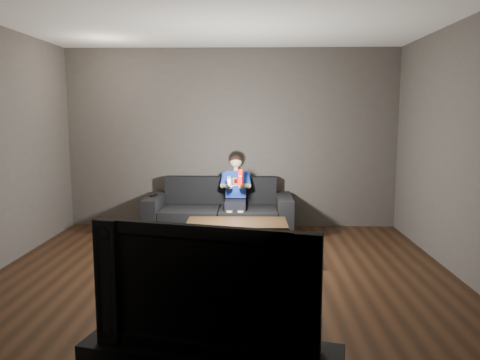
{
  "coord_description": "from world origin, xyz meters",
  "views": [
    {
      "loc": [
        0.31,
        -4.61,
        1.71
      ],
      "look_at": [
        0.15,
        1.55,
        0.85
      ],
      "focal_mm": 35.0,
      "sensor_mm": 36.0,
      "label": 1
    }
  ],
  "objects": [
    {
      "name": "right_wall",
      "position": [
        2.5,
        0.0,
        1.35
      ],
      "size": [
        0.04,
        5.0,
        2.7
      ],
      "primitive_type": "cube",
      "color": "#413D38",
      "rests_on": "ground"
    },
    {
      "name": "back_wall",
      "position": [
        0.0,
        2.5,
        1.35
      ],
      "size": [
        5.0,
        0.04,
        2.7
      ],
      "primitive_type": "cube",
      "color": "#413D38",
      "rests_on": "ground"
    },
    {
      "name": "wii_remote_red",
      "position": [
        0.16,
        1.51,
        0.89
      ],
      "size": [
        0.07,
        0.09,
        0.21
      ],
      "color": "#E60F00",
      "rests_on": "child"
    },
    {
      "name": "sofa",
      "position": [
        -0.16,
        1.97,
        0.26
      ],
      "size": [
        2.07,
        0.89,
        0.8
      ],
      "color": "black",
      "rests_on": "floor"
    },
    {
      "name": "child",
      "position": [
        0.08,
        1.92,
        0.68
      ],
      "size": [
        0.43,
        0.53,
        1.06
      ],
      "color": "black",
      "rests_on": "sofa"
    },
    {
      "name": "ceiling",
      "position": [
        0.0,
        0.0,
        2.7
      ],
      "size": [
        5.0,
        5.0,
        0.02
      ],
      "primitive_type": "cube",
      "color": "white",
      "rests_on": "back_wall"
    },
    {
      "name": "coffee_table",
      "position": [
        0.13,
        0.87,
        0.38
      ],
      "size": [
        1.21,
        0.62,
        0.44
      ],
      "color": "black",
      "rests_on": "floor"
    },
    {
      "name": "nunchuk_white",
      "position": [
        0.01,
        1.51,
        0.84
      ],
      "size": [
        0.08,
        0.1,
        0.14
      ],
      "color": "silver",
      "rests_on": "child"
    },
    {
      "name": "wii_console",
      "position": [
        0.64,
        -2.27,
        0.6
      ],
      "size": [
        0.07,
        0.16,
        0.21
      ],
      "primitive_type": "cube",
      "rotation": [
        0.0,
        0.0,
        0.11
      ],
      "color": "silver",
      "rests_on": "media_console"
    },
    {
      "name": "wii_remote_black",
      "position": [
        -1.09,
        1.9,
        0.58
      ],
      "size": [
        0.08,
        0.15,
        0.03
      ],
      "color": "black",
      "rests_on": "sofa"
    },
    {
      "name": "front_wall",
      "position": [
        0.0,
        -2.5,
        1.35
      ],
      "size": [
        5.0,
        0.04,
        2.7
      ],
      "primitive_type": "cube",
      "color": "#413D38",
      "rests_on": "ground"
    },
    {
      "name": "floor",
      "position": [
        0.0,
        0.0,
        0.0
      ],
      "size": [
        5.0,
        5.0,
        0.0
      ],
      "primitive_type": "plane",
      "color": "black",
      "rests_on": "ground"
    },
    {
      "name": "tv",
      "position": [
        0.09,
        -2.27,
        0.84
      ],
      "size": [
        1.18,
        0.44,
        0.68
      ],
      "primitive_type": "imported",
      "rotation": [
        0.0,
        0.0,
        -0.25
      ],
      "color": "black",
      "rests_on": "media_console"
    }
  ]
}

